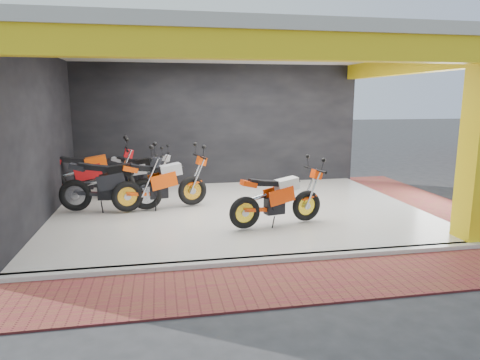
% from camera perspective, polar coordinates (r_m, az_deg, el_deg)
% --- Properties ---
extents(ground, '(80.00, 80.00, 0.00)m').
position_cam_1_polar(ground, '(7.82, 2.40, -8.24)').
color(ground, '#2D2D30').
rests_on(ground, ground).
extents(showroom_floor, '(8.00, 6.00, 0.10)m').
position_cam_1_polar(showroom_floor, '(9.68, -0.27, -4.13)').
color(showroom_floor, white).
rests_on(showroom_floor, ground).
extents(showroom_ceiling, '(8.40, 6.40, 0.20)m').
position_cam_1_polar(showroom_ceiling, '(9.40, -0.29, 17.25)').
color(showroom_ceiling, beige).
rests_on(showroom_ceiling, corner_column).
extents(back_wall, '(8.20, 0.20, 3.50)m').
position_cam_1_polar(back_wall, '(12.44, -2.88, 7.16)').
color(back_wall, black).
rests_on(back_wall, ground).
extents(left_wall, '(0.20, 6.20, 3.50)m').
position_cam_1_polar(left_wall, '(9.54, -25.39, 4.97)').
color(left_wall, black).
rests_on(left_wall, ground).
extents(header_beam_front, '(8.40, 0.30, 0.40)m').
position_cam_1_polar(header_beam_front, '(6.46, 4.74, 17.40)').
color(header_beam_front, yellow).
rests_on(header_beam_front, corner_column).
extents(header_beam_right, '(0.30, 6.40, 0.40)m').
position_cam_1_polar(header_beam_right, '(10.83, 21.70, 14.07)').
color(header_beam_right, yellow).
rests_on(header_beam_right, corner_column).
extents(floor_kerb, '(8.00, 0.20, 0.10)m').
position_cam_1_polar(floor_kerb, '(6.88, 4.35, -10.58)').
color(floor_kerb, white).
rests_on(floor_kerb, ground).
extents(paver_front, '(9.00, 1.40, 0.03)m').
position_cam_1_polar(paver_front, '(6.20, 6.25, -13.45)').
color(paver_front, maroon).
rests_on(paver_front, ground).
extents(paver_right, '(1.40, 7.00, 0.03)m').
position_cam_1_polar(paver_right, '(11.54, 23.92, -2.80)').
color(paver_right, maroon).
rests_on(paver_right, ground).
extents(moto_hero, '(2.20, 1.20, 1.27)m').
position_cam_1_polar(moto_hero, '(8.62, 8.90, -1.46)').
color(moto_hero, '#F43F0A').
rests_on(moto_hero, showroom_floor).
extents(moto_row_a, '(2.39, 1.31, 1.38)m').
position_cam_1_polar(moto_row_a, '(9.82, -6.41, 0.45)').
color(moto_row_a, '#F04A0A').
rests_on(moto_row_a, showroom_floor).
extents(moto_row_b, '(2.43, 1.12, 1.43)m').
position_cam_1_polar(moto_row_b, '(9.57, -12.50, 0.14)').
color(moto_row_b, black).
rests_on(moto_row_b, showroom_floor).
extents(moto_row_c, '(2.50, 1.20, 1.47)m').
position_cam_1_polar(moto_row_c, '(10.96, -15.82, 1.42)').
color(moto_row_c, '#B41316').
rests_on(moto_row_c, showroom_floor).
extents(moto_row_d, '(2.05, 1.26, 1.18)m').
position_cam_1_polar(moto_row_d, '(11.63, -10.66, 1.46)').
color(moto_row_d, '#A7A9AF').
rests_on(moto_row_d, showroom_floor).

